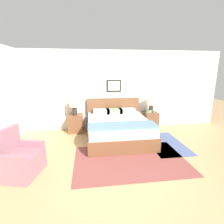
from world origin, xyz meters
name	(u,v)px	position (x,y,z in m)	size (l,w,h in m)	color
ground_plane	(126,178)	(0.00, 0.00, 0.00)	(16.00, 16.00, 0.00)	tan
wall_back	(108,90)	(0.00, 3.01, 1.30)	(7.89, 0.09, 2.60)	silver
area_rug_main	(130,160)	(0.24, 0.64, 0.00)	(2.49, 1.66, 0.01)	brown
area_rug_bedside	(165,143)	(1.42, 1.39, 0.00)	(0.92, 1.59, 0.01)	#47567F
bed	(118,128)	(0.18, 1.92, 0.32)	(1.77, 2.04, 1.05)	brown
armchair	(18,160)	(-2.02, 0.42, 0.30)	(0.82, 0.89, 0.90)	#8E606B
nightstand_near_window	(76,123)	(-1.08, 2.68, 0.29)	(0.45, 0.51, 0.57)	brown
nightstand_by_door	(150,120)	(1.44, 2.68, 0.29)	(0.45, 0.51, 0.57)	brown
table_lamp_near_window	(74,104)	(-1.09, 2.66, 0.92)	(0.32, 0.32, 0.51)	#2D2823
table_lamp_by_door	(151,102)	(1.43, 2.66, 0.92)	(0.32, 0.32, 0.51)	#2D2823
book_thick_bottom	(148,112)	(1.34, 2.63, 0.59)	(0.22, 0.23, 0.03)	#4C7551
book_hardcover_middle	(148,111)	(1.34, 2.63, 0.63)	(0.18, 0.23, 0.04)	beige
book_novel_upper	(148,110)	(1.34, 2.63, 0.66)	(0.22, 0.26, 0.03)	#4C7551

